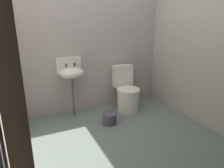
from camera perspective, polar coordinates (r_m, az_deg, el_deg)
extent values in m
cube|color=slate|center=(3.02, 2.41, -15.07)|extent=(3.06, 2.69, 0.08)
cube|color=#A59894|center=(3.66, -6.21, 11.57)|extent=(3.06, 0.10, 2.42)
cube|color=#A59E94|center=(3.50, 22.65, 10.07)|extent=(0.10, 2.49, 2.42)
cube|color=#95724B|center=(1.30, -26.23, -1.11)|extent=(0.13, 0.13, 2.42)
cylinder|color=silver|center=(3.68, 4.47, -4.75)|extent=(0.42, 0.42, 0.38)
cylinder|color=silver|center=(3.61, 4.55, -1.66)|extent=(0.45, 0.45, 0.04)
cube|color=silver|center=(3.82, 2.89, 2.29)|extent=(0.38, 0.22, 0.40)
cylinder|color=#494353|center=(3.53, -10.70, -3.61)|extent=(0.04, 0.04, 0.66)
ellipsoid|color=silver|center=(3.40, -11.10, 3.01)|extent=(0.40, 0.32, 0.18)
cube|color=silver|center=(3.53, -11.87, 5.18)|extent=(0.42, 0.04, 0.28)
cylinder|color=#494353|center=(3.41, -12.61, 5.05)|extent=(0.04, 0.04, 0.06)
cylinder|color=#494353|center=(3.44, -10.34, 5.30)|extent=(0.04, 0.04, 0.06)
cylinder|color=#494353|center=(3.30, -0.71, -9.51)|extent=(0.23, 0.23, 0.16)
torus|color=#50424F|center=(3.27, -0.71, -8.23)|extent=(0.25, 0.25, 0.02)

